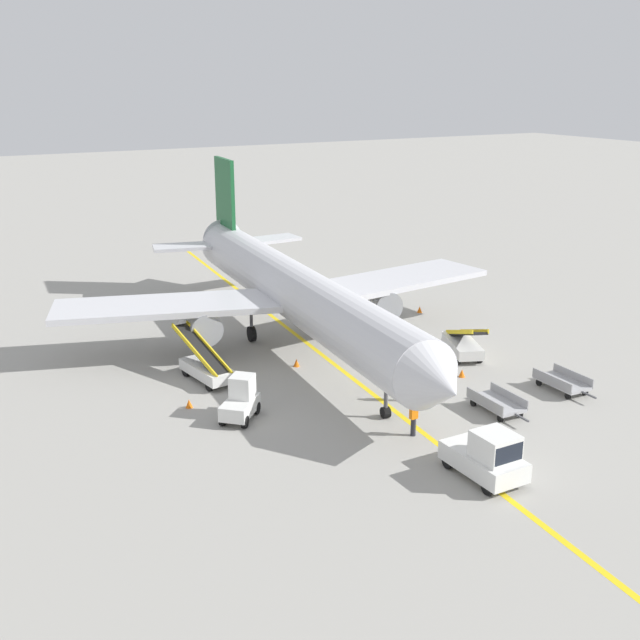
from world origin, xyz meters
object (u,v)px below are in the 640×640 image
at_px(belt_loader_aft_hold, 206,366).
at_px(safety_cone_nose_right, 462,373).
at_px(baggage_cart_loaded, 497,403).
at_px(ground_crew_marshaller, 414,417).
at_px(safety_cone_tail_area, 377,358).
at_px(ground_crew_wing_walker, 406,384).
at_px(belt_loader_forward_hold, 463,343).
at_px(safety_cone_nose_left, 189,403).
at_px(safety_cone_wingtip_right, 296,363).
at_px(baggage_cart_empty_trailing, 562,382).
at_px(airliner, 293,290).
at_px(pushback_tug, 487,457).
at_px(baggage_tug_near_wing, 241,400).
at_px(safety_cone_wingtip_left, 420,309).

xyz_separation_m(belt_loader_aft_hold, safety_cone_nose_right, (12.47, -6.37, -0.56)).
xyz_separation_m(baggage_cart_loaded, ground_crew_marshaller, (-5.16, -0.21, 0.44)).
height_order(ground_crew_marshaller, safety_cone_tail_area, ground_crew_marshaller).
relative_size(belt_loader_aft_hold, ground_crew_wing_walker, 3.02).
xyz_separation_m(belt_loader_forward_hold, safety_cone_nose_left, (-16.78, 0.61, -0.56)).
height_order(safety_cone_nose_right, safety_cone_wingtip_right, same).
distance_m(baggage_cart_loaded, ground_crew_wing_walker, 4.58).
bearing_deg(safety_cone_tail_area, baggage_cart_empty_trailing, -53.58).
bearing_deg(safety_cone_tail_area, belt_loader_forward_hold, -18.14).
bearing_deg(baggage_cart_empty_trailing, safety_cone_tail_area, 126.42).
bearing_deg(baggage_cart_loaded, belt_loader_forward_hold, 63.00).
distance_m(belt_loader_forward_hold, baggage_cart_empty_trailing, 6.84).
distance_m(airliner, pushback_tug, 19.17).
bearing_deg(safety_cone_nose_right, ground_crew_wing_walker, -165.02).
xyz_separation_m(belt_loader_aft_hold, safety_cone_wingtip_right, (5.24, -0.51, -0.56)).
height_order(baggage_cart_loaded, safety_cone_nose_right, baggage_cart_loaded).
bearing_deg(ground_crew_wing_walker, belt_loader_forward_hold, 29.76).
height_order(pushback_tug, baggage_cart_empty_trailing, pushback_tug).
distance_m(baggage_tug_near_wing, safety_cone_wingtip_right, 7.52).
relative_size(safety_cone_nose_right, safety_cone_wingtip_left, 1.00).
relative_size(ground_crew_marshaller, safety_cone_wingtip_left, 3.86).
height_order(safety_cone_nose_left, safety_cone_nose_right, same).
xyz_separation_m(airliner, baggage_cart_loaded, (4.11, -14.04, -2.95)).
xyz_separation_m(belt_loader_forward_hold, safety_cone_tail_area, (-4.95, 1.62, -0.56)).
bearing_deg(belt_loader_forward_hold, safety_cone_wingtip_left, 70.47).
bearing_deg(safety_cone_nose_right, safety_cone_tail_area, 122.85).
distance_m(airliner, ground_crew_wing_walker, 11.09).
xyz_separation_m(belt_loader_forward_hold, safety_cone_nose_right, (-2.19, -2.66, -0.56)).
xyz_separation_m(pushback_tug, safety_cone_tail_area, (3.58, 13.77, -0.77)).
bearing_deg(safety_cone_tail_area, belt_loader_aft_hold, 167.88).
height_order(ground_crew_marshaller, safety_cone_wingtip_right, ground_crew_marshaller).
bearing_deg(belt_loader_aft_hold, airliner, 24.58).
distance_m(ground_crew_wing_walker, safety_cone_wingtip_right, 7.59).
bearing_deg(belt_loader_forward_hold, safety_cone_nose_left, 177.92).
relative_size(baggage_cart_loaded, safety_cone_nose_left, 8.60).
distance_m(safety_cone_wingtip_left, safety_cone_wingtip_right, 13.53).
xyz_separation_m(ground_crew_marshaller, safety_cone_nose_left, (-7.96, 8.00, -0.69)).
xyz_separation_m(belt_loader_aft_hold, safety_cone_nose_left, (-2.12, -3.10, -0.56)).
relative_size(baggage_cart_loaded, safety_cone_tail_area, 8.60).
distance_m(pushback_tug, baggage_cart_loaded, 6.98).
distance_m(ground_crew_marshaller, safety_cone_wingtip_right, 10.62).
distance_m(baggage_cart_empty_trailing, safety_cone_wingtip_right, 14.54).
xyz_separation_m(ground_crew_marshaller, safety_cone_wingtip_left, (11.84, 15.90, -0.69)).
bearing_deg(belt_loader_aft_hold, safety_cone_nose_right, -27.06).
bearing_deg(safety_cone_nose_left, safety_cone_tail_area, 4.90).
distance_m(baggage_cart_empty_trailing, safety_cone_nose_right, 5.30).
height_order(belt_loader_forward_hold, safety_cone_tail_area, belt_loader_forward_hold).
relative_size(belt_loader_aft_hold, safety_cone_tail_area, 11.67).
relative_size(baggage_cart_empty_trailing, safety_cone_wingtip_right, 8.57).
distance_m(baggage_cart_loaded, safety_cone_nose_left, 15.26).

